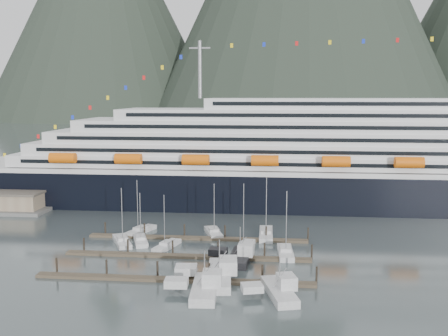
{
  "coord_description": "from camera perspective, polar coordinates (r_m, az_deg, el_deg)",
  "views": [
    {
      "loc": [
        12.32,
        -93.78,
        31.31
      ],
      "look_at": [
        0.28,
        22.0,
        14.96
      ],
      "focal_mm": 42.0,
      "sensor_mm": 36.0,
      "label": 1
    }
  ],
  "objects": [
    {
      "name": "ground",
      "position": [
        99.64,
        -1.49,
        -10.32
      ],
      "size": [
        1600.0,
        1600.0,
        0.0
      ],
      "primitive_type": "plane",
      "color": "#434E4F",
      "rests_on": "ground"
    },
    {
      "name": "cruise_ship",
      "position": [
        151.01,
        12.62,
        0.47
      ],
      "size": [
        210.0,
        30.4,
        50.3
      ],
      "color": "black",
      "rests_on": "ground"
    },
    {
      "name": "dock_near",
      "position": [
        91.04,
        -5.47,
        -11.96
      ],
      "size": [
        48.18,
        2.28,
        3.2
      ],
      "color": "#4A3D2F",
      "rests_on": "ground"
    },
    {
      "name": "dock_mid",
      "position": [
        103.13,
        -4.02,
        -9.52
      ],
      "size": [
        48.18,
        2.28,
        3.2
      ],
      "color": "#4A3D2F",
      "rests_on": "ground"
    },
    {
      "name": "dock_far",
      "position": [
        115.43,
        -2.9,
        -7.6
      ],
      "size": [
        48.18,
        2.28,
        3.2
      ],
      "color": "#4A3D2F",
      "rests_on": "ground"
    },
    {
      "name": "sailboat_a",
      "position": [
        113.94,
        -9.08,
        -7.85
      ],
      "size": [
        5.38,
        9.2,
        11.42
      ],
      "rotation": [
        0.0,
        0.0,
        1.91
      ],
      "color": "#B5B5B5",
      "rests_on": "ground"
    },
    {
      "name": "sailboat_b",
      "position": [
        113.98,
        -11.04,
        -7.89
      ],
      "size": [
        6.79,
        10.28,
        12.62
      ],
      "rotation": [
        0.0,
        0.0,
        2.02
      ],
      "color": "#B5B5B5",
      "rests_on": "ground"
    },
    {
      "name": "sailboat_c",
      "position": [
        109.6,
        -6.25,
        -8.44
      ],
      "size": [
        4.7,
        9.14,
        11.68
      ],
      "rotation": [
        0.0,
        0.0,
        1.3
      ],
      "color": "#B5B5B5",
      "rests_on": "ground"
    },
    {
      "name": "sailboat_d",
      "position": [
        107.59,
        2.24,
        -8.7
      ],
      "size": [
        3.96,
        10.8,
        14.3
      ],
      "rotation": [
        0.0,
        0.0,
        1.43
      ],
      "color": "#B5B5B5",
      "rests_on": "ground"
    },
    {
      "name": "sailboat_e",
      "position": [
        121.91,
        -9.07,
        -6.79
      ],
      "size": [
        5.68,
        9.93,
        12.76
      ],
      "rotation": [
        0.0,
        0.0,
        1.22
      ],
      "color": "#B5B5B5",
      "rests_on": "ground"
    },
    {
      "name": "sailboat_f",
      "position": [
        118.75,
        -1.16,
        -7.09
      ],
      "size": [
        5.46,
        9.69,
        12.34
      ],
      "rotation": [
        0.0,
        0.0,
        1.89
      ],
      "color": "#B5B5B5",
      "rests_on": "ground"
    },
    {
      "name": "sailboat_g",
      "position": [
        117.92,
        4.59,
        -7.21
      ],
      "size": [
        3.15,
        11.83,
        14.06
      ],
      "rotation": [
        0.0,
        0.0,
        1.59
      ],
      "color": "#B5B5B5",
      "rests_on": "ground"
    },
    {
      "name": "sailboat_h",
      "position": [
        104.96,
        6.71,
        -9.17
      ],
      "size": [
        3.36,
        9.96,
        13.5
      ],
      "rotation": [
        0.0,
        0.0,
        1.62
      ],
      "color": "#B5B5B5",
      "rests_on": "ground"
    },
    {
      "name": "trawler_b",
      "position": [
        85.19,
        -2.21,
        -12.88
      ],
      "size": [
        9.2,
        12.07,
        7.73
      ],
      "rotation": [
        0.0,
        0.0,
        1.63
      ],
      "color": "#B5B5B5",
      "rests_on": "ground"
    },
    {
      "name": "trawler_c",
      "position": [
        91.22,
        -0.61,
        -11.44
      ],
      "size": [
        10.85,
        15.31,
        7.69
      ],
      "rotation": [
        0.0,
        0.0,
        1.67
      ],
      "color": "#B5B5B5",
      "rests_on": "ground"
    },
    {
      "name": "trawler_d",
      "position": [
        84.8,
        5.95,
        -13.08
      ],
      "size": [
        9.26,
        12.0,
        6.84
      ],
      "rotation": [
        0.0,
        0.0,
        1.83
      ],
      "color": "#B5B5B5",
      "rests_on": "ground"
    },
    {
      "name": "trawler_e",
      "position": [
        100.72,
        1.69,
        -9.57
      ],
      "size": [
        8.67,
        11.37,
        7.26
      ],
      "rotation": [
        0.0,
        0.0,
        1.51
      ],
      "color": "black",
      "rests_on": "ground"
    }
  ]
}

